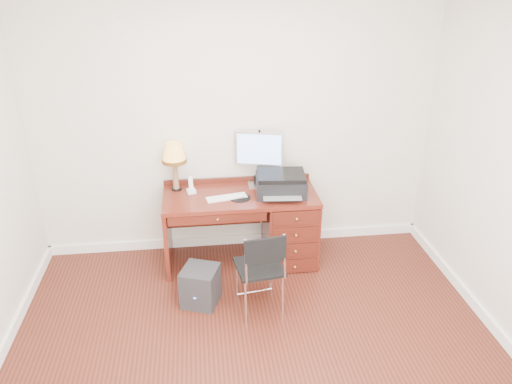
{
  "coord_description": "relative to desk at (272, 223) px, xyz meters",
  "views": [
    {
      "loc": [
        -0.38,
        -2.98,
        2.84
      ],
      "look_at": [
        0.13,
        1.2,
        0.86
      ],
      "focal_mm": 35.0,
      "sensor_mm": 36.0,
      "label": 1
    }
  ],
  "objects": [
    {
      "name": "pen_cup",
      "position": [
        -0.13,
        0.21,
        0.38
      ],
      "size": [
        0.07,
        0.07,
        0.09
      ],
      "primitive_type": "cylinder",
      "color": "black",
      "rests_on": "desk"
    },
    {
      "name": "desk",
      "position": [
        0.0,
        0.0,
        0.0
      ],
      "size": [
        1.5,
        0.67,
        0.75
      ],
      "color": "maroon",
      "rests_on": "ground"
    },
    {
      "name": "phone",
      "position": [
        -0.8,
        0.09,
        0.39
      ],
      "size": [
        0.1,
        0.1,
        0.17
      ],
      "rotation": [
        0.0,
        0.0,
        0.25
      ],
      "color": "white",
      "rests_on": "desk"
    },
    {
      "name": "chair",
      "position": [
        -0.24,
        -0.87,
        0.08
      ],
      "size": [
        0.44,
        0.44,
        0.82
      ],
      "rotation": [
        0.0,
        0.0,
        0.14
      ],
      "color": "black",
      "rests_on": "ground"
    },
    {
      "name": "mouse_pad",
      "position": [
        -0.33,
        -0.09,
        0.35
      ],
      "size": [
        0.2,
        0.2,
        0.04
      ],
      "color": "black",
      "rests_on": "desk"
    },
    {
      "name": "keyboard",
      "position": [
        -0.46,
        -0.07,
        0.34
      ],
      "size": [
        0.4,
        0.19,
        0.01
      ],
      "primitive_type": "cube",
      "rotation": [
        0.0,
        0.0,
        0.2
      ],
      "color": "white",
      "rests_on": "desk"
    },
    {
      "name": "printer",
      "position": [
        0.07,
        -0.03,
        0.44
      ],
      "size": [
        0.51,
        0.41,
        0.21
      ],
      "rotation": [
        0.0,
        0.0,
        -0.09
      ],
      "color": "black",
      "rests_on": "desk"
    },
    {
      "name": "leg_lamp",
      "position": [
        -0.94,
        0.19,
        0.7
      ],
      "size": [
        0.24,
        0.24,
        0.49
      ],
      "color": "black",
      "rests_on": "desk"
    },
    {
      "name": "equipment_box",
      "position": [
        -0.75,
        -0.66,
        -0.24
      ],
      "size": [
        0.39,
        0.39,
        0.35
      ],
      "primitive_type": "cube",
      "rotation": [
        0.0,
        0.0,
        -0.36
      ],
      "color": "black",
      "rests_on": "ground"
    },
    {
      "name": "room_shell",
      "position": [
        -0.32,
        -0.77,
        -0.36
      ],
      "size": [
        4.0,
        4.0,
        4.0
      ],
      "color": "silver",
      "rests_on": "ground"
    },
    {
      "name": "monitor",
      "position": [
        -0.11,
        0.22,
        0.69
      ],
      "size": [
        0.47,
        0.21,
        0.55
      ],
      "rotation": [
        0.0,
        0.0,
        -0.26
      ],
      "color": "silver",
      "rests_on": "desk"
    },
    {
      "name": "ground",
      "position": [
        -0.32,
        -1.4,
        -0.41
      ],
      "size": [
        4.0,
        4.0,
        0.0
      ],
      "primitive_type": "plane",
      "color": "#39140D",
      "rests_on": "ground"
    }
  ]
}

